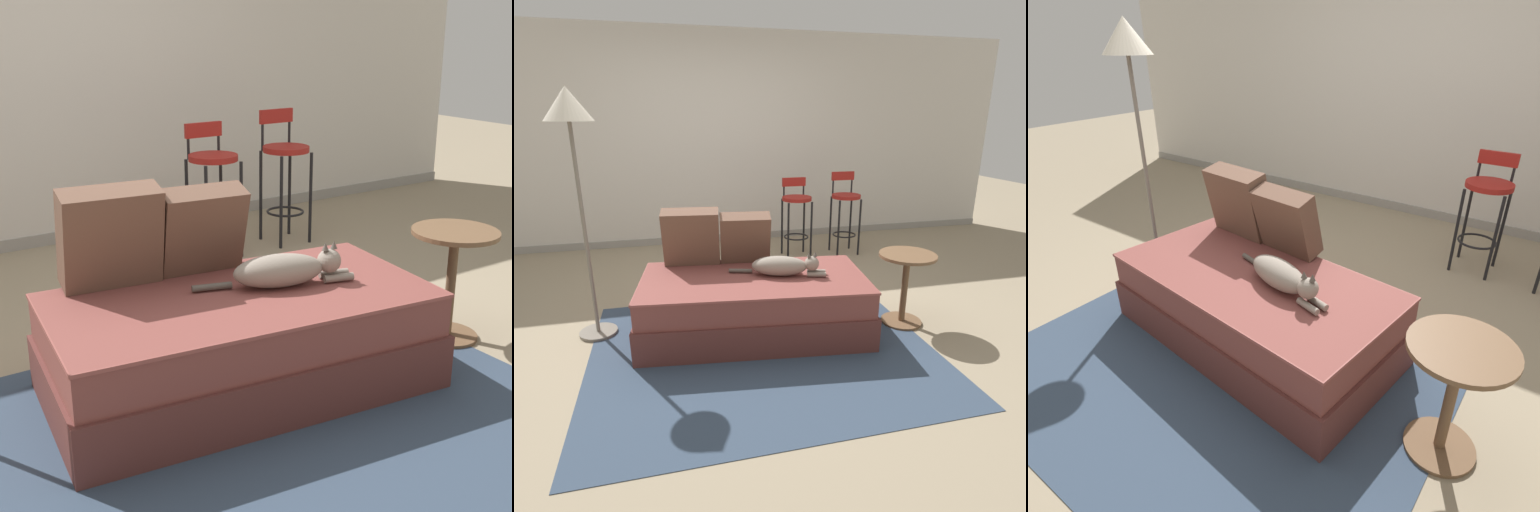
# 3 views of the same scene
# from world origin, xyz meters

# --- Properties ---
(ground_plane) EXTENTS (16.00, 16.00, 0.00)m
(ground_plane) POSITION_xyz_m (0.00, 0.00, 0.00)
(ground_plane) COLOR gray
(ground_plane) RESTS_ON ground
(wall_back_panel) EXTENTS (8.00, 0.10, 2.60)m
(wall_back_panel) POSITION_xyz_m (0.00, 2.25, 1.30)
(wall_back_panel) COLOR silver
(wall_back_panel) RESTS_ON ground
(wall_baseboard_trim) EXTENTS (8.00, 0.02, 0.09)m
(wall_baseboard_trim) POSITION_xyz_m (0.00, 2.20, 0.04)
(wall_baseboard_trim) COLOR gray
(wall_baseboard_trim) RESTS_ON ground
(area_rug) EXTENTS (2.41, 1.97, 0.01)m
(area_rug) POSITION_xyz_m (0.00, -0.70, 0.00)
(area_rug) COLOR #334256
(area_rug) RESTS_ON ground
(couch) EXTENTS (1.80, 1.07, 0.45)m
(couch) POSITION_xyz_m (0.00, -0.40, 0.23)
(couch) COLOR brown
(couch) RESTS_ON ground
(throw_pillow_corner) EXTENTS (0.47, 0.30, 0.47)m
(throw_pillow_corner) POSITION_xyz_m (-0.43, -0.01, 0.69)
(throw_pillow_corner) COLOR brown
(throw_pillow_corner) RESTS_ON couch
(throw_pillow_middle) EXTENTS (0.43, 0.29, 0.42)m
(throw_pillow_middle) POSITION_xyz_m (-0.00, -0.06, 0.67)
(throw_pillow_middle) COLOR brown
(throw_pillow_middle) RESTS_ON couch
(cat) EXTENTS (0.72, 0.30, 0.19)m
(cat) POSITION_xyz_m (0.23, -0.42, 0.53)
(cat) COLOR gray
(cat) RESTS_ON couch
(bar_stool_near_window) EXTENTS (0.34, 0.34, 0.92)m
(bar_stool_near_window) POSITION_xyz_m (0.86, 1.33, 0.57)
(bar_stool_near_window) COLOR black
(bar_stool_near_window) RESTS_ON ground
(side_table) EXTENTS (0.44, 0.44, 0.59)m
(side_table) POSITION_xyz_m (1.20, -0.54, 0.38)
(side_table) COLOR brown
(side_table) RESTS_ON ground
(floor_lamp) EXTENTS (0.32, 0.32, 1.79)m
(floor_lamp) POSITION_xyz_m (-1.18, -0.16, 1.52)
(floor_lamp) COLOR slate
(floor_lamp) RESTS_ON ground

